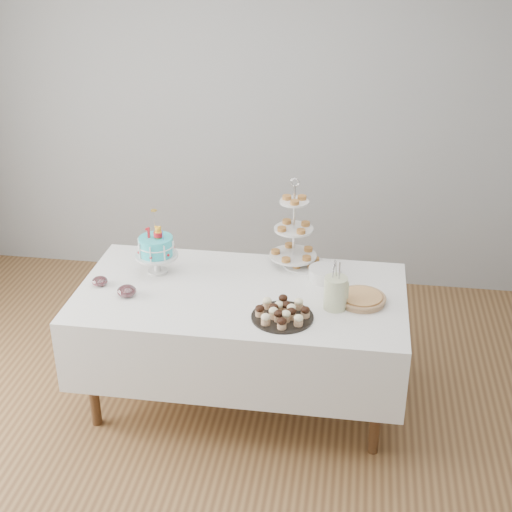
# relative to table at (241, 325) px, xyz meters

# --- Properties ---
(floor) EXTENTS (5.00, 5.00, 0.00)m
(floor) POSITION_rel_table_xyz_m (0.00, -0.30, -0.54)
(floor) COLOR brown
(floor) RESTS_ON ground
(walls) EXTENTS (5.04, 4.04, 2.70)m
(walls) POSITION_rel_table_xyz_m (0.00, -0.30, 0.81)
(walls) COLOR #95979A
(walls) RESTS_ON floor
(table) EXTENTS (1.92, 1.02, 0.77)m
(table) POSITION_rel_table_xyz_m (0.00, 0.00, 0.00)
(table) COLOR white
(table) RESTS_ON floor
(birthday_cake) EXTENTS (0.26, 0.26, 0.40)m
(birthday_cake) POSITION_rel_table_xyz_m (-0.55, 0.16, 0.34)
(birthday_cake) COLOR silver
(birthday_cake) RESTS_ON table
(cupcake_tray) EXTENTS (0.34, 0.34, 0.08)m
(cupcake_tray) POSITION_rel_table_xyz_m (0.28, -0.26, 0.27)
(cupcake_tray) COLOR black
(cupcake_tray) RESTS_ON table
(pie) EXTENTS (0.28, 0.28, 0.04)m
(pie) POSITION_rel_table_xyz_m (0.70, -0.02, 0.25)
(pie) COLOR tan
(pie) RESTS_ON table
(tiered_stand) EXTENTS (0.30, 0.30, 0.57)m
(tiered_stand) POSITION_rel_table_xyz_m (0.26, 0.40, 0.47)
(tiered_stand) COLOR silver
(tiered_stand) RESTS_ON table
(plate_stack) EXTENTS (0.20, 0.20, 0.08)m
(plate_stack) POSITION_rel_table_xyz_m (0.47, 0.22, 0.27)
(plate_stack) COLOR silver
(plate_stack) RESTS_ON table
(pastry_plate) EXTENTS (0.27, 0.27, 0.04)m
(pastry_plate) POSITION_rel_table_xyz_m (0.33, 0.40, 0.24)
(pastry_plate) COLOR silver
(pastry_plate) RESTS_ON table
(jam_bowl_a) EXTENTS (0.09, 0.09, 0.06)m
(jam_bowl_a) POSITION_rel_table_xyz_m (-0.84, -0.05, 0.25)
(jam_bowl_a) COLOR silver
(jam_bowl_a) RESTS_ON table
(jam_bowl_b) EXTENTS (0.11, 0.11, 0.07)m
(jam_bowl_b) POSITION_rel_table_xyz_m (-0.64, -0.15, 0.26)
(jam_bowl_b) COLOR silver
(jam_bowl_b) RESTS_ON table
(utensil_pitcher) EXTENTS (0.14, 0.13, 0.29)m
(utensil_pitcher) POSITION_rel_table_xyz_m (0.55, -0.10, 0.33)
(utensil_pitcher) COLOR white
(utensil_pitcher) RESTS_ON table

